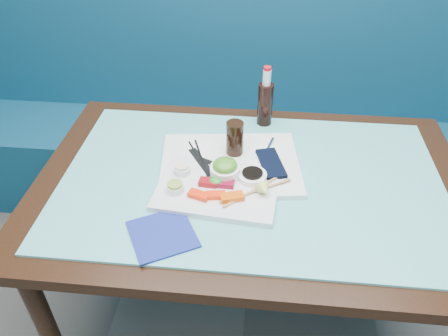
# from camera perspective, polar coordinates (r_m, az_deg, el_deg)

# --- Properties ---
(booth_bench) EXTENTS (3.00, 0.56, 1.17)m
(booth_bench) POSITION_cam_1_polar(r_m,az_deg,el_deg) (2.32, 4.29, 4.46)
(booth_bench) COLOR navy
(booth_bench) RESTS_ON ground
(dining_table) EXTENTS (1.40, 0.90, 0.75)m
(dining_table) POSITION_cam_1_polar(r_m,az_deg,el_deg) (1.47, 3.45, -4.15)
(dining_table) COLOR black
(dining_table) RESTS_ON ground
(glass_top) EXTENTS (1.22, 0.76, 0.01)m
(glass_top) POSITION_cam_1_polar(r_m,az_deg,el_deg) (1.41, 3.58, -1.53)
(glass_top) COLOR #58B0B1
(glass_top) RESTS_ON dining_table
(sashimi_plate) EXTENTS (0.39, 0.30, 0.02)m
(sashimi_plate) POSITION_cam_1_polar(r_m,az_deg,el_deg) (1.36, -0.86, -2.70)
(sashimi_plate) COLOR silver
(sashimi_plate) RESTS_ON glass_top
(salmon_left) EXTENTS (0.07, 0.05, 0.02)m
(salmon_left) POSITION_cam_1_polar(r_m,az_deg,el_deg) (1.31, -3.31, -3.55)
(salmon_left) COLOR #FF2C0A
(salmon_left) RESTS_ON sashimi_plate
(salmon_mid) EXTENTS (0.06, 0.04, 0.01)m
(salmon_mid) POSITION_cam_1_polar(r_m,az_deg,el_deg) (1.31, -1.11, -3.57)
(salmon_mid) COLOR #FF2E0A
(salmon_mid) RESTS_ON sashimi_plate
(salmon_right) EXTENTS (0.08, 0.06, 0.02)m
(salmon_right) POSITION_cam_1_polar(r_m,az_deg,el_deg) (1.30, 1.05, -3.83)
(salmon_right) COLOR #E85409
(salmon_right) RESTS_ON sashimi_plate
(tuna_left) EXTENTS (0.06, 0.04, 0.02)m
(tuna_left) POSITION_cam_1_polar(r_m,az_deg,el_deg) (1.35, -2.11, -1.89)
(tuna_left) COLOR maroon
(tuna_left) RESTS_ON sashimi_plate
(tuna_right) EXTENTS (0.05, 0.03, 0.02)m
(tuna_right) POSITION_cam_1_polar(r_m,az_deg,el_deg) (1.35, 0.21, -2.06)
(tuna_right) COLOR maroon
(tuna_right) RESTS_ON sashimi_plate
(seaweed_garnish) EXTENTS (0.05, 0.04, 0.02)m
(seaweed_garnish) POSITION_cam_1_polar(r_m,az_deg,el_deg) (1.35, -1.03, -1.71)
(seaweed_garnish) COLOR #1F871F
(seaweed_garnish) RESTS_ON sashimi_plate
(ramekin_wasabi) EXTENTS (0.06, 0.06, 0.02)m
(ramekin_wasabi) POSITION_cam_1_polar(r_m,az_deg,el_deg) (1.34, -6.38, -2.65)
(ramekin_wasabi) COLOR white
(ramekin_wasabi) RESTS_ON sashimi_plate
(wasabi_fill) EXTENTS (0.05, 0.05, 0.01)m
(wasabi_fill) POSITION_cam_1_polar(r_m,az_deg,el_deg) (1.33, -6.43, -2.14)
(wasabi_fill) COLOR #85AA36
(wasabi_fill) RESTS_ON ramekin_wasabi
(ramekin_ginger) EXTENTS (0.06, 0.06, 0.02)m
(ramekin_ginger) POSITION_cam_1_polar(r_m,az_deg,el_deg) (1.40, -5.49, -0.28)
(ramekin_ginger) COLOR silver
(ramekin_ginger) RESTS_ON sashimi_plate
(ginger_fill) EXTENTS (0.05, 0.05, 0.01)m
(ginger_fill) POSITION_cam_1_polar(r_m,az_deg,el_deg) (1.39, -5.53, 0.21)
(ginger_fill) COLOR beige
(ginger_fill) RESTS_ON ramekin_ginger
(soy_dish) EXTENTS (0.12, 0.12, 0.02)m
(soy_dish) POSITION_cam_1_polar(r_m,az_deg,el_deg) (1.38, 3.71, -1.04)
(soy_dish) COLOR white
(soy_dish) RESTS_ON sashimi_plate
(soy_fill) EXTENTS (0.09, 0.09, 0.01)m
(soy_fill) POSITION_cam_1_polar(r_m,az_deg,el_deg) (1.37, 3.73, -0.65)
(soy_fill) COLOR black
(soy_fill) RESTS_ON soy_dish
(lemon_wedge) EXTENTS (0.06, 0.05, 0.05)m
(lemon_wedge) POSITION_cam_1_polar(r_m,az_deg,el_deg) (1.31, 5.31, -2.90)
(lemon_wedge) COLOR #DDDD68
(lemon_wedge) RESTS_ON sashimi_plate
(chopstick_sleeve) EXTENTS (0.12, 0.07, 0.00)m
(chopstick_sleeve) POSITION_cam_1_polar(r_m,az_deg,el_deg) (1.43, -0.99, 0.41)
(chopstick_sleeve) COLOR black
(chopstick_sleeve) RESTS_ON sashimi_plate
(wooden_chopstick_a) EXTENTS (0.17, 0.17, 0.01)m
(wooden_chopstick_a) POSITION_cam_1_polar(r_m,az_deg,el_deg) (1.33, 3.78, -2.99)
(wooden_chopstick_a) COLOR #B47C55
(wooden_chopstick_a) RESTS_ON sashimi_plate
(wooden_chopstick_b) EXTENTS (0.21, 0.14, 0.01)m
(wooden_chopstick_b) POSITION_cam_1_polar(r_m,az_deg,el_deg) (1.33, 4.21, -3.01)
(wooden_chopstick_b) COLOR #9B7A48
(wooden_chopstick_b) RESTS_ON sashimi_plate
(serving_tray) EXTENTS (0.49, 0.40, 0.02)m
(serving_tray) POSITION_cam_1_polar(r_m,az_deg,el_deg) (1.45, 0.80, 0.48)
(serving_tray) COLOR white
(serving_tray) RESTS_ON glass_top
(paper_placemat) EXTENTS (0.33, 0.25, 0.00)m
(paper_placemat) POSITION_cam_1_polar(r_m,az_deg,el_deg) (1.45, 0.81, 0.78)
(paper_placemat) COLOR white
(paper_placemat) RESTS_ON serving_tray
(seaweed_bowl) EXTENTS (0.10, 0.10, 0.04)m
(seaweed_bowl) POSITION_cam_1_polar(r_m,az_deg,el_deg) (1.38, 0.12, -0.48)
(seaweed_bowl) COLOR white
(seaweed_bowl) RESTS_ON serving_tray
(seaweed_salad) EXTENTS (0.08, 0.08, 0.04)m
(seaweed_salad) POSITION_cam_1_polar(r_m,az_deg,el_deg) (1.36, 0.12, 0.39)
(seaweed_salad) COLOR #3E811D
(seaweed_salad) RESTS_ON seaweed_bowl
(cola_glass) EXTENTS (0.07, 0.07, 0.12)m
(cola_glass) POSITION_cam_1_polar(r_m,az_deg,el_deg) (1.46, 1.41, 3.91)
(cola_glass) COLOR black
(cola_glass) RESTS_ON serving_tray
(navy_pouch) EXTENTS (0.11, 0.17, 0.01)m
(navy_pouch) POSITION_cam_1_polar(r_m,az_deg,el_deg) (1.44, 6.15, 0.61)
(navy_pouch) COLOR black
(navy_pouch) RESTS_ON serving_tray
(fork) EXTENTS (0.03, 0.09, 0.01)m
(fork) POSITION_cam_1_polar(r_m,az_deg,el_deg) (1.53, 5.99, 2.99)
(fork) COLOR white
(fork) RESTS_ON serving_tray
(black_chopstick_a) EXTENTS (0.12, 0.22, 0.01)m
(black_chopstick_a) POSITION_cam_1_polar(r_m,az_deg,el_deg) (1.45, -3.13, 0.85)
(black_chopstick_a) COLOR black
(black_chopstick_a) RESTS_ON serving_tray
(black_chopstick_b) EXTENTS (0.09, 0.25, 0.01)m
(black_chopstick_b) POSITION_cam_1_polar(r_m,az_deg,el_deg) (1.45, -2.82, 0.83)
(black_chopstick_b) COLOR black
(black_chopstick_b) RESTS_ON serving_tray
(tray_sleeve) EXTENTS (0.11, 0.15, 0.00)m
(tray_sleeve) POSITION_cam_1_polar(r_m,az_deg,el_deg) (1.45, -2.97, 0.80)
(tray_sleeve) COLOR black
(tray_sleeve) RESTS_ON serving_tray
(cola_bottle_body) EXTENTS (0.07, 0.07, 0.16)m
(cola_bottle_body) POSITION_cam_1_polar(r_m,az_deg,el_deg) (1.65, 5.39, 8.28)
(cola_bottle_body) COLOR black
(cola_bottle_body) RESTS_ON glass_top
(cola_bottle_neck) EXTENTS (0.04, 0.04, 0.06)m
(cola_bottle_neck) POSITION_cam_1_polar(r_m,az_deg,el_deg) (1.60, 5.62, 11.69)
(cola_bottle_neck) COLOR white
(cola_bottle_neck) RESTS_ON cola_bottle_body
(cola_bottle_cap) EXTENTS (0.04, 0.04, 0.01)m
(cola_bottle_cap) POSITION_cam_1_polar(r_m,az_deg,el_deg) (1.58, 5.70, 12.81)
(cola_bottle_cap) COLOR red
(cola_bottle_cap) RESTS_ON cola_bottle_neck
(blue_napkin) EXTENTS (0.23, 0.23, 0.01)m
(blue_napkin) POSITION_cam_1_polar(r_m,az_deg,el_deg) (1.24, -8.04, -8.55)
(blue_napkin) COLOR navy
(blue_napkin) RESTS_ON glass_top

